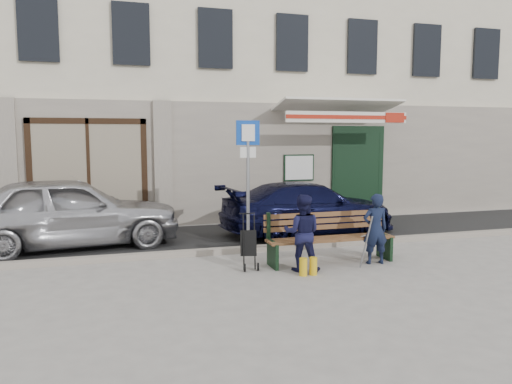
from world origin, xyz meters
name	(u,v)px	position (x,y,z in m)	size (l,w,h in m)	color
ground	(277,271)	(0.00, 0.00, 0.00)	(80.00, 80.00, 0.00)	#9E9991
asphalt_lane	(234,236)	(0.00, 3.10, 0.01)	(60.00, 3.20, 0.01)	#282828
curb	(253,249)	(0.00, 1.50, 0.06)	(60.00, 0.18, 0.12)	#9E9384
building	(193,53)	(0.01, 8.45, 4.97)	(20.00, 8.27, 10.00)	beige
car_silver	(69,212)	(-3.54, 2.94, 0.76)	(1.80, 4.47, 1.52)	#B2B1B6
car_navy	(309,208)	(1.80, 2.95, 0.62)	(1.73, 4.24, 1.23)	black
parking_sign	(248,164)	(-0.05, 1.68, 1.76)	(0.49, 0.08, 2.63)	gray
bench	(328,238)	(1.08, 0.28, 0.46)	(2.40, 1.17, 0.98)	brown
man	(375,229)	(1.87, -0.01, 0.64)	(0.47, 0.31, 1.29)	#121A32
woman	(302,233)	(0.42, -0.08, 0.66)	(0.65, 0.50, 1.33)	#131435
stroller	(249,244)	(-0.43, 0.32, 0.43)	(0.33, 0.43, 0.97)	black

